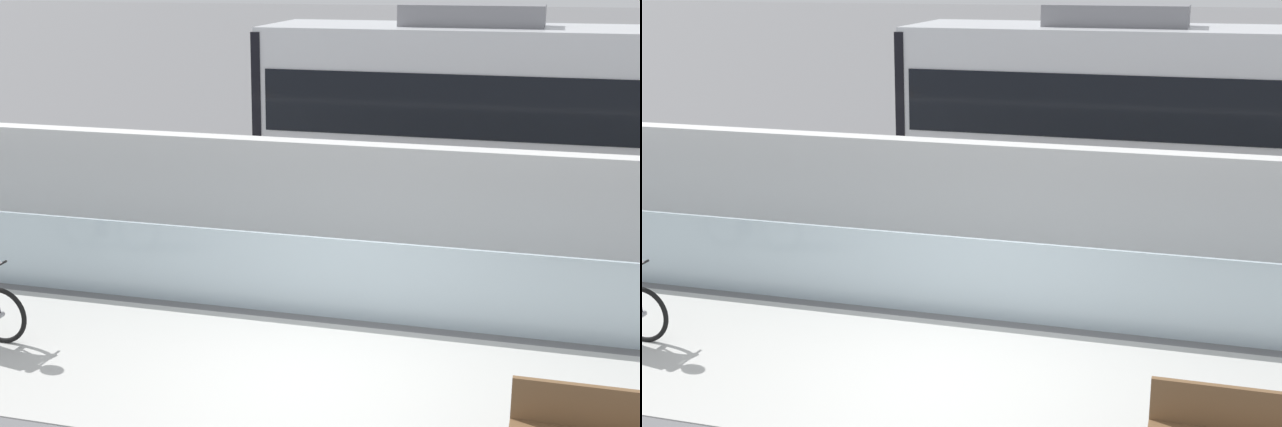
# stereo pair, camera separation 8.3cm
# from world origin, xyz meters

# --- Properties ---
(ground_plane) EXTENTS (200.00, 200.00, 0.00)m
(ground_plane) POSITION_xyz_m (0.00, 0.00, 0.00)
(ground_plane) COLOR slate
(bike_path_deck) EXTENTS (32.00, 3.20, 0.01)m
(bike_path_deck) POSITION_xyz_m (0.00, 0.00, 0.01)
(bike_path_deck) COLOR beige
(bike_path_deck) RESTS_ON ground
(glass_parapet) EXTENTS (32.00, 0.05, 1.08)m
(glass_parapet) POSITION_xyz_m (0.00, 1.85, 0.54)
(glass_parapet) COLOR silver
(glass_parapet) RESTS_ON ground
(concrete_barrier_wall) EXTENTS (32.00, 0.36, 1.96)m
(concrete_barrier_wall) POSITION_xyz_m (0.00, 3.65, 0.98)
(concrete_barrier_wall) COLOR silver
(concrete_barrier_wall) RESTS_ON ground
(tram_rail_near) EXTENTS (32.00, 0.08, 0.01)m
(tram_rail_near) POSITION_xyz_m (0.00, 6.13, 0.00)
(tram_rail_near) COLOR #595654
(tram_rail_near) RESTS_ON ground
(tram_rail_far) EXTENTS (32.00, 0.08, 0.01)m
(tram_rail_far) POSITION_xyz_m (0.00, 7.57, 0.00)
(tram_rail_far) COLOR #595654
(tram_rail_far) RESTS_ON ground
(tram) EXTENTS (11.06, 2.54, 3.81)m
(tram) POSITION_xyz_m (2.89, 6.85, 1.89)
(tram) COLOR silver
(tram) RESTS_ON ground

